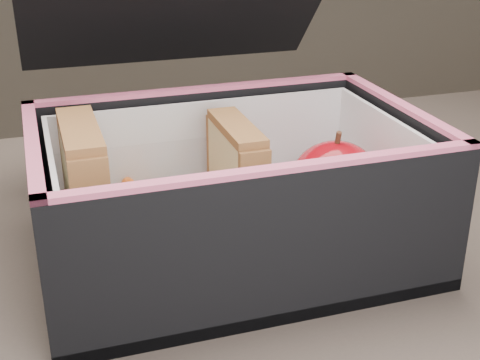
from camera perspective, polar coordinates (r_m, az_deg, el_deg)
name	(u,v)px	position (r m, az deg, el deg)	size (l,w,h in m)	color
lunch_bag	(230,183)	(0.54, -0.88, -0.22)	(0.30, 0.34, 0.26)	black
plastic_tub	(165,208)	(0.54, -6.42, -2.42)	(0.17, 0.12, 0.07)	white
sandwich_left	(86,193)	(0.52, -13.01, -1.07)	(0.03, 0.10, 0.11)	beige
sandwich_right	(237,180)	(0.54, -0.29, 0.03)	(0.02, 0.09, 0.10)	beige
carrot_sticks	(158,229)	(0.54, -7.05, -4.19)	(0.04, 0.14, 0.03)	#D54109
paper_napkin	(328,219)	(0.59, 7.49, -3.33)	(0.07, 0.07, 0.01)	white
red_apple	(335,182)	(0.57, 8.13, -0.19)	(0.08, 0.08, 0.08)	maroon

